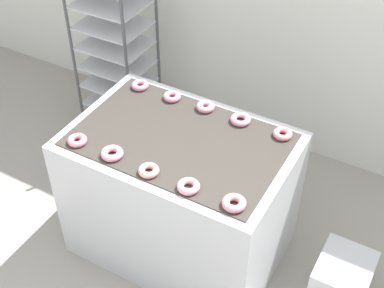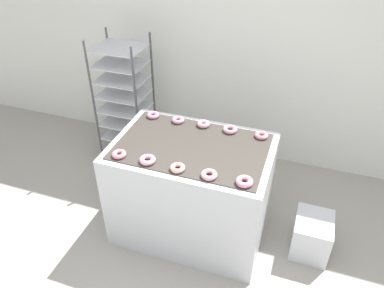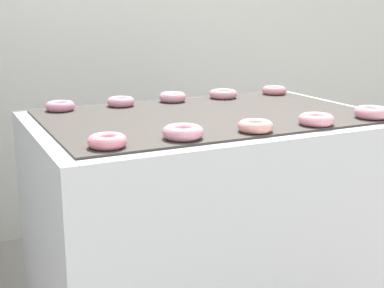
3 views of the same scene
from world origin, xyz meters
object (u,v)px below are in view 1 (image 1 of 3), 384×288
Objects in this scene: donut_near_center at (148,170)px; donut_far_leftmost at (140,85)px; fryer_machine at (181,196)px; donut_near_right at (188,186)px; donut_far_center at (205,107)px; donut_far_left at (172,96)px; donut_far_rightmost at (283,134)px; donut_near_leftmost at (77,140)px; glaze_bin at (341,282)px; donut_far_right at (241,119)px; donut_near_rightmost at (234,203)px; baking_rack_cart at (116,55)px; donut_near_left at (112,153)px.

donut_near_center and donut_far_leftmost have the same top height.
fryer_machine is 0.61m from donut_near_center.
donut_far_center reaches higher than donut_near_right.
donut_far_left is (-0.24, 0.66, 0.00)m from donut_near_center.
donut_far_leftmost is 1.00× the size of donut_far_rightmost.
donut_far_center is (0.50, 0.66, 0.00)m from donut_near_leftmost.
donut_far_right reaches higher than glaze_bin.
donut_far_center is (-0.52, 0.66, -0.00)m from donut_near_rightmost.
donut_near_rightmost is 0.65m from donut_far_rightmost.
fryer_machine is at bearing -33.52° from donut_far_leftmost.
fryer_machine is 11.40× the size of donut_far_center.
donut_near_leftmost and donut_far_rightmost have the same top height.
donut_near_right reaches higher than donut_far_rightmost.
donut_near_leftmost is at bearing -127.17° from donut_far_center.
donut_far_leftmost is at bearing 146.48° from fryer_machine.
donut_near_rightmost reaches higher than donut_far_right.
donut_far_leftmost is at bearing -41.76° from baking_rack_cart.
fryer_machine is 0.65m from donut_near_left.
donut_far_left is at bearing 127.23° from fryer_machine.
baking_rack_cart is at bearing 141.75° from fryer_machine.
donut_near_left reaches higher than donut_far_rightmost.
donut_near_right and donut_far_left have the same top height.
fryer_machine is at bearing -148.34° from donut_far_rightmost.
baking_rack_cart is at bearing 116.59° from donut_near_leftmost.
baking_rack_cart is 12.71× the size of donut_near_center.
donut_far_left is (-1.35, 0.24, 0.80)m from glaze_bin.
donut_near_center is 0.92× the size of donut_far_right.
donut_near_rightmost is 1.11× the size of donut_far_leftmost.
donut_near_right is (0.25, -0.34, 0.51)m from fryer_machine.
donut_near_leftmost is 1.00m from donut_far_right.
donut_near_rightmost is at bearing -32.96° from donut_far_leftmost.
donut_near_center is at bearing -69.82° from donut_far_left.
donut_far_rightmost reaches higher than fryer_machine.
donut_far_rightmost is at bearing 67.60° from donut_near_right.
donut_far_right is (0.75, -0.01, 0.00)m from donut_far_leftmost.
donut_far_rightmost is (0.28, -0.00, -0.00)m from donut_far_right.
baking_rack_cart is at bearing 143.52° from donut_near_rightmost.
donut_far_right is at bearing 112.67° from donut_near_rightmost.
fryer_machine is 11.60× the size of donut_far_rightmost.
donut_far_rightmost is (1.03, -0.01, -0.00)m from donut_far_leftmost.
glaze_bin is at bearing 21.04° from donut_near_center.
baking_rack_cart is at bearing 138.33° from donut_near_right.
donut_far_right is 0.28m from donut_far_rightmost.
donut_near_center is (0.25, -0.01, -0.00)m from donut_near_left.
donut_near_rightmost is at bearing -36.48° from baking_rack_cart.
donut_far_right is (0.50, 0.65, -0.00)m from donut_near_left.
baking_rack_cart is 3.90× the size of glaze_bin.
donut_near_center is at bearing -1.17° from donut_near_leftmost.
donut_far_center is 1.02× the size of donut_far_rightmost.
donut_far_right is at bearing -0.11° from donut_far_left.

